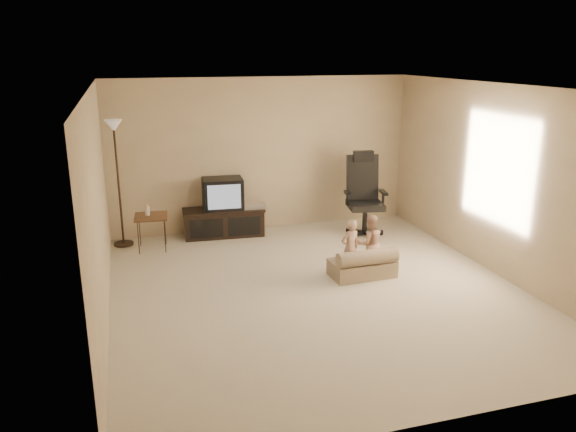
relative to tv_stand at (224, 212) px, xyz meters
name	(u,v)px	position (x,y,z in m)	size (l,w,h in m)	color
floor	(316,290)	(0.72, -2.49, -0.39)	(5.50, 5.50, 0.00)	beige
room_shell	(318,172)	(0.72, -2.49, 1.13)	(5.50, 5.50, 5.50)	white
tv_stand	(224,212)	(0.00, 0.00, 0.00)	(1.34, 0.57, 0.95)	black
office_chair	(364,206)	(2.19, -0.58, 0.09)	(0.72, 0.75, 1.35)	black
side_table	(151,217)	(-1.16, -0.35, 0.12)	(0.52, 0.52, 0.72)	brown
floor_lamp	(116,155)	(-1.58, -0.02, 1.01)	(0.30, 0.30, 1.93)	#302115
child_sofa	(364,265)	(1.46, -2.26, -0.23)	(0.86, 0.51, 0.41)	#9D866A
toddler_left	(350,248)	(1.29, -2.17, 0.00)	(0.29, 0.21, 0.78)	tan
toddler_right	(369,243)	(1.61, -2.09, 0.01)	(0.39, 0.21, 0.80)	tan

